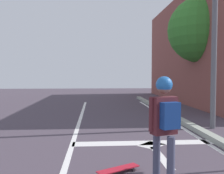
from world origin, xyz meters
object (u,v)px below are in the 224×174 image
object	(u,v)px
traffic_signal_mast	(175,9)
roadside_tree	(201,30)
spare_skateboard	(118,169)
skater	(165,118)

from	to	relation	value
traffic_signal_mast	roadside_tree	distance (m)	5.37
roadside_tree	spare_skateboard	bearing A→B (deg)	-120.85
skater	roadside_tree	distance (m)	9.96
spare_skateboard	roadside_tree	bearing A→B (deg)	59.15
traffic_signal_mast	spare_skateboard	bearing A→B (deg)	-120.84
traffic_signal_mast	skater	bearing A→B (deg)	-109.18
skater	traffic_signal_mast	size ratio (longest dim) A/B	0.30
spare_skateboard	roadside_tree	world-z (taller)	roadside_tree
skater	traffic_signal_mast	world-z (taller)	traffic_signal_mast
skater	roadside_tree	xyz separation A→B (m)	(4.15, 8.64, 2.72)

